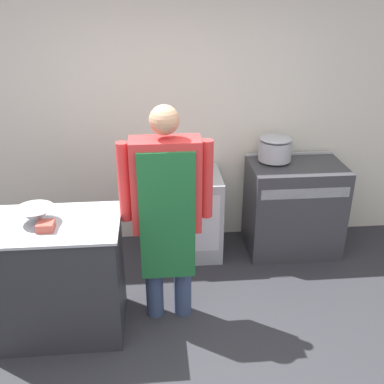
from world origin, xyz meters
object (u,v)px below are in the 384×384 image
(person_cook, at_px, (166,204))
(plastic_tub, at_px, (46,226))
(stove, at_px, (293,207))
(stock_pot, at_px, (275,148))
(mixing_bowl, at_px, (35,215))
(fridge_unit, at_px, (191,214))

(person_cook, distance_m, plastic_tub, 0.86)
(stove, height_order, plastic_tub, plastic_tub)
(stove, bearing_deg, plastic_tub, -152.17)
(stove, relative_size, stock_pot, 2.95)
(stove, relative_size, mixing_bowl, 3.44)
(fridge_unit, relative_size, plastic_tub, 7.30)
(fridge_unit, height_order, person_cook, person_cook)
(stove, xyz_separation_m, plastic_tub, (-2.13, -1.12, 0.51))
(fridge_unit, height_order, plastic_tub, plastic_tub)
(stove, bearing_deg, mixing_bowl, -155.80)
(stove, bearing_deg, fridge_unit, 178.49)
(mixing_bowl, distance_m, stock_pot, 2.30)
(person_cook, bearing_deg, stock_pot, 43.75)
(stock_pot, bearing_deg, plastic_tub, -147.42)
(fridge_unit, xyz_separation_m, stock_pot, (0.82, 0.08, 0.63))
(mixing_bowl, bearing_deg, fridge_unit, 40.55)
(mixing_bowl, xyz_separation_m, stock_pot, (2.02, 1.10, 0.06))
(stove, height_order, stock_pot, stock_pot)
(person_cook, xyz_separation_m, mixing_bowl, (-0.93, -0.07, -0.01))
(person_cook, bearing_deg, plastic_tub, -167.18)
(fridge_unit, height_order, mixing_bowl, mixing_bowl)
(person_cook, height_order, plastic_tub, person_cook)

